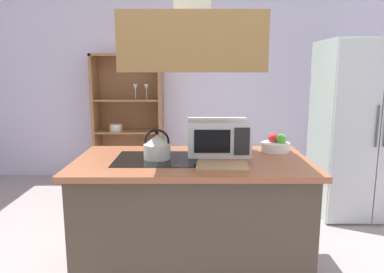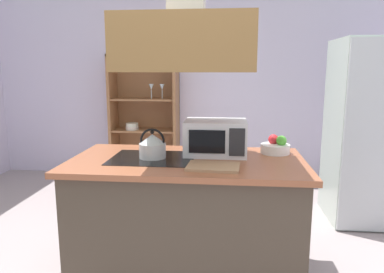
% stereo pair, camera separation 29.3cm
% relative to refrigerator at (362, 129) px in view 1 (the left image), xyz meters
% --- Properties ---
extents(wall_back, '(6.00, 0.12, 2.70)m').
position_rel_refrigerator_xyz_m(wall_back, '(-1.91, 1.44, 0.43)').
color(wall_back, silver).
rests_on(wall_back, ground).
extents(kitchen_island, '(1.68, 0.90, 0.90)m').
position_rel_refrigerator_xyz_m(kitchen_island, '(-1.79, -1.23, -0.46)').
color(kitchen_island, '#43372C').
rests_on(kitchen_island, ground).
extents(range_hood, '(0.90, 0.70, 1.18)m').
position_rel_refrigerator_xyz_m(range_hood, '(-1.79, -1.23, 0.88)').
color(range_hood, olive).
extents(refrigerator, '(0.90, 0.77, 1.83)m').
position_rel_refrigerator_xyz_m(refrigerator, '(0.00, 0.00, 0.00)').
color(refrigerator, '#B0C3B6').
rests_on(refrigerator, ground).
extents(dish_cabinet, '(0.93, 0.40, 1.74)m').
position_rel_refrigerator_xyz_m(dish_cabinet, '(-2.66, 1.22, -0.15)').
color(dish_cabinet, '#94623C').
rests_on(dish_cabinet, ground).
extents(kettle, '(0.19, 0.19, 0.22)m').
position_rel_refrigerator_xyz_m(kettle, '(-2.04, -1.23, 0.08)').
color(kettle, '#BBBBB6').
rests_on(kettle, kitchen_island).
extents(cutting_board, '(0.36, 0.26, 0.02)m').
position_rel_refrigerator_xyz_m(cutting_board, '(-1.59, -1.46, -0.01)').
color(cutting_board, '#A77D58').
rests_on(cutting_board, kitchen_island).
extents(microwave, '(0.46, 0.35, 0.26)m').
position_rel_refrigerator_xyz_m(microwave, '(-1.59, -1.06, 0.11)').
color(microwave, silver).
rests_on(microwave, kitchen_island).
extents(fruit_bowl, '(0.22, 0.22, 0.14)m').
position_rel_refrigerator_xyz_m(fruit_bowl, '(-1.13, -0.98, 0.03)').
color(fruit_bowl, silver).
rests_on(fruit_bowl, kitchen_island).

